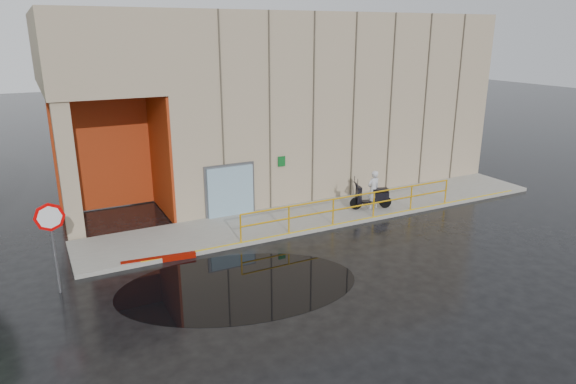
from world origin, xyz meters
name	(u,v)px	position (x,y,z in m)	size (l,w,h in m)	color
ground	(295,279)	(0.00, 0.00, 0.00)	(120.00, 120.00, 0.00)	black
sidewalk	(330,212)	(4.00, 4.50, 0.07)	(20.00, 3.00, 0.15)	gray
building	(283,94)	(5.10, 10.98, 4.21)	(20.00, 10.17, 8.00)	tan
guardrail	(354,207)	(4.25, 3.15, 0.68)	(9.56, 0.06, 1.03)	#DA9B0B
person	(373,190)	(5.76, 3.97, 0.96)	(0.59, 0.39, 1.62)	silver
scooter	(372,190)	(5.69, 3.97, 0.94)	(1.82, 1.07, 1.37)	black
stop_sign	(51,229)	(-6.45, 2.33, 1.98)	(0.82, 0.10, 2.74)	#5D5D61
red_curb	(159,260)	(-3.41, 3.10, 0.09)	(2.40, 0.18, 0.18)	#770A00
puddle	(239,285)	(-1.70, 0.39, 0.00)	(7.14, 4.40, 0.01)	black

